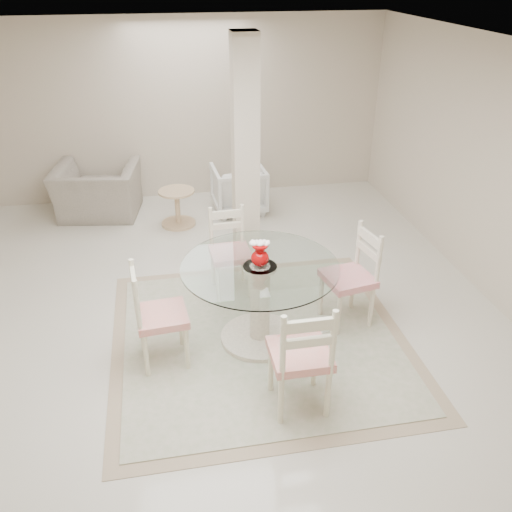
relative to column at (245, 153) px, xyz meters
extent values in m
plane|color=beige|center=(-0.50, -1.30, -1.35)|extent=(7.00, 7.00, 0.00)
cube|color=beige|center=(-0.50, 2.20, 0.00)|extent=(6.00, 0.02, 2.70)
cube|color=beige|center=(2.50, -1.30, 0.00)|extent=(0.02, 7.00, 2.70)
cube|color=white|center=(-0.50, -1.30, 1.35)|extent=(6.00, 7.00, 0.02)
cube|color=beige|center=(0.00, 0.00, 0.00)|extent=(0.30, 0.30, 2.70)
cube|color=tan|center=(-0.17, -1.82, -1.35)|extent=(2.91, 2.91, 0.01)
cube|color=beige|center=(-0.17, -1.82, -1.34)|extent=(2.67, 2.67, 0.01)
cylinder|color=#FBEACE|center=(-0.17, -1.82, -1.32)|extent=(0.78, 0.78, 0.06)
cylinder|color=#FBEACE|center=(-0.17, -1.82, -0.90)|extent=(0.19, 0.19, 0.80)
cylinder|color=#FBEACE|center=(-0.17, -1.82, -0.52)|extent=(0.32, 0.32, 0.03)
cylinder|color=white|center=(-0.17, -1.82, -0.50)|extent=(1.48, 1.48, 0.01)
ellipsoid|color=#A60506|center=(-0.17, -1.82, -0.41)|extent=(0.17, 0.17, 0.16)
cylinder|color=#A60506|center=(-0.17, -1.82, -0.32)|extent=(0.09, 0.09, 0.05)
cylinder|color=#A60506|center=(-0.17, -1.82, -0.28)|extent=(0.15, 0.15, 0.02)
ellipsoid|color=white|center=(-0.17, -1.82, -0.26)|extent=(0.10, 0.10, 0.04)
ellipsoid|color=white|center=(-0.12, -1.80, -0.27)|extent=(0.10, 0.10, 0.04)
ellipsoid|color=white|center=(-0.22, -1.79, -0.27)|extent=(0.10, 0.10, 0.04)
cylinder|color=beige|center=(0.54, -1.52, -1.11)|extent=(0.05, 0.05, 0.48)
cylinder|color=beige|center=(0.62, -1.89, -1.11)|extent=(0.05, 0.05, 0.48)
cylinder|color=beige|center=(0.92, -1.44, -1.11)|extent=(0.05, 0.05, 0.48)
cylinder|color=beige|center=(0.99, -1.82, -1.11)|extent=(0.05, 0.05, 0.48)
cube|color=red|center=(0.77, -1.67, -0.83)|extent=(0.54, 0.54, 0.07)
cube|color=beige|center=(0.97, -1.63, -0.48)|extent=(0.12, 0.42, 0.57)
cylinder|color=beige|center=(-0.49, -1.06, -1.12)|extent=(0.04, 0.04, 0.45)
cylinder|color=beige|center=(-0.14, -1.05, -1.12)|extent=(0.04, 0.04, 0.45)
cylinder|color=beige|center=(-0.51, -0.71, -1.12)|extent=(0.04, 0.04, 0.45)
cylinder|color=beige|center=(-0.15, -0.69, -1.12)|extent=(0.04, 0.04, 0.45)
cube|color=red|center=(-0.32, -0.88, -0.86)|extent=(0.45, 0.45, 0.07)
cube|color=beige|center=(-0.33, -0.68, -0.53)|extent=(0.40, 0.06, 0.53)
cylinder|color=#F0E9C5|center=(-0.91, -2.14, -1.11)|extent=(0.05, 0.05, 0.47)
cylinder|color=#F0E9C5|center=(-0.94, -1.77, -1.11)|extent=(0.05, 0.05, 0.47)
cylinder|color=#F0E9C5|center=(-1.28, -2.17, -1.11)|extent=(0.05, 0.05, 0.47)
cylinder|color=#F0E9C5|center=(-1.31, -1.80, -1.11)|extent=(0.05, 0.05, 0.47)
cube|color=red|center=(-1.11, -1.97, -0.84)|extent=(0.49, 0.49, 0.07)
cube|color=#F0E9C5|center=(-1.32, -1.99, -0.49)|extent=(0.08, 0.41, 0.56)
cylinder|color=#F0EAC5|center=(0.17, -2.56, -1.10)|extent=(0.05, 0.05, 0.50)
cylinder|color=#F0EAC5|center=(-0.22, -2.56, -1.10)|extent=(0.05, 0.05, 0.50)
cylinder|color=#F0EAC5|center=(0.17, -2.95, -1.10)|extent=(0.05, 0.05, 0.50)
cylinder|color=#F0EAC5|center=(-0.22, -2.95, -1.10)|extent=(0.05, 0.05, 0.50)
cube|color=red|center=(-0.02, -2.76, -0.81)|extent=(0.48, 0.48, 0.08)
cube|color=#F0EAC5|center=(-0.02, -2.97, -0.45)|extent=(0.44, 0.05, 0.59)
imported|color=#9F9184|center=(-1.94, 1.59, -0.97)|extent=(1.31, 1.19, 0.76)
imported|color=white|center=(0.12, 1.38, -1.00)|extent=(0.79, 0.81, 0.70)
cylinder|color=tan|center=(-0.81, 1.04, -1.33)|extent=(0.48, 0.48, 0.04)
cylinder|color=tan|center=(-0.81, 1.04, -1.09)|extent=(0.07, 0.07, 0.46)
cylinder|color=tan|center=(-0.81, 1.04, -0.84)|extent=(0.50, 0.50, 0.03)
camera|label=1|loc=(-1.00, -6.11, 2.01)|focal=38.00mm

